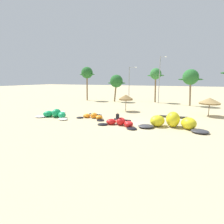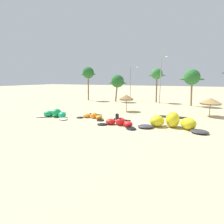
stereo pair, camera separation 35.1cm
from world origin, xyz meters
name	(u,v)px [view 2 (the right image)]	position (x,y,z in m)	size (l,w,h in m)	color
ground_plane	(135,125)	(0.00, 0.00, 0.00)	(260.00, 260.00, 0.00)	#C6B284
kite_far_left	(55,114)	(-12.09, -0.41, 0.48)	(5.92, 2.72, 1.25)	white
kite_left	(93,116)	(-6.65, 1.23, 0.30)	(4.88, 2.47, 0.78)	black
kite_left_of_center	(119,123)	(-1.62, -1.09, 0.36)	(5.46, 2.77, 0.94)	black
kite_center	(172,122)	(4.40, 0.43, 0.69)	(7.98, 3.71, 1.82)	#333338
beach_umbrella_near_van	(126,97)	(-4.29, 8.85, 2.46)	(2.55, 2.55, 2.93)	brown
beach_umbrella_middle	(211,101)	(8.81, 9.78, 2.34)	(3.13, 3.13, 2.83)	brown
person_near_kites	(117,119)	(-1.93, -1.03, 0.82)	(0.36, 0.24, 1.62)	#383842
palm_leftmost	(88,73)	(-19.04, 20.59, 7.06)	(4.45, 2.97, 8.68)	brown
palm_left	(118,81)	(-11.02, 21.07, 5.00)	(4.71, 3.14, 6.64)	brown
palm_left_of_gap	(157,74)	(-1.96, 23.58, 6.65)	(4.00, 2.67, 8.14)	brown
palm_center_left	(192,77)	(5.78, 20.46, 5.92)	(4.83, 3.22, 7.61)	#7F6647
lamppost_west	(131,82)	(-8.72, 24.68, 4.90)	(2.10, 0.24, 8.65)	gray
lamppost_west_center	(161,78)	(-0.69, 21.88, 5.82)	(1.55, 0.24, 10.59)	gray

